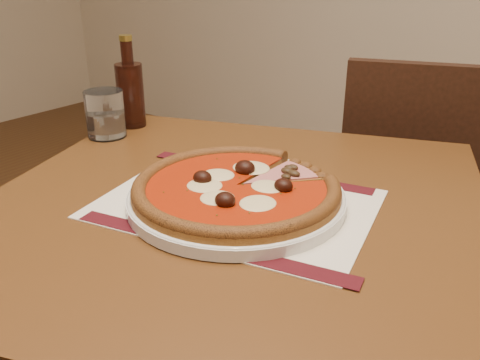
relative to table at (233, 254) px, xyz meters
The scene contains 8 objects.
table is the anchor object (origin of this frame).
chair_far 0.74m from the table, 83.62° to the left, with size 0.54×0.54×0.89m.
placemat 0.10m from the table, 26.31° to the right, with size 0.42×0.30×0.00m, color white.
plate 0.11m from the table, 26.31° to the right, with size 0.35×0.35×0.02m, color white.
pizza 0.13m from the table, 26.63° to the right, with size 0.33×0.33×0.04m.
ham_slice 0.16m from the table, 50.19° to the left, with size 0.10×0.15×0.02m.
water_glass 0.45m from the table, 168.56° to the left, with size 0.08×0.08×0.10m, color white.
bottle 0.50m from the table, 158.41° to the left, with size 0.06×0.06×0.21m.
Camera 1 is at (1.06, 0.44, 1.11)m, focal length 38.00 mm.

